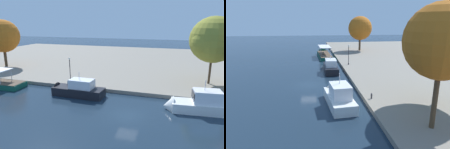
# 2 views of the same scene
# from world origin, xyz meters

# --- Properties ---
(ground_plane) EXTENTS (220.00, 220.00, 0.00)m
(ground_plane) POSITION_xyz_m (0.00, 0.00, 0.00)
(ground_plane) COLOR #192838
(tour_boat_0) EXTENTS (14.03, 3.80, 4.31)m
(tour_boat_0) POSITION_xyz_m (-26.76, 4.22, 0.38)
(tour_boat_0) COLOR #14513D
(tour_boat_0) RESTS_ON ground_plane
(motor_yacht_1) EXTENTS (8.84, 2.73, 4.50)m
(motor_yacht_1) POSITION_xyz_m (-9.12, 4.43, 0.81)
(motor_yacht_1) COLOR black
(motor_yacht_1) RESTS_ON ground_plane
(motor_yacht_2) EXTENTS (8.36, 3.44, 5.02)m
(motor_yacht_2) POSITION_xyz_m (8.01, 3.83, 0.82)
(motor_yacht_2) COLOR silver
(motor_yacht_2) RESTS_ON ground_plane
(mooring_bollard_0) EXTENTS (0.23, 0.23, 0.71)m
(mooring_bollard_0) POSITION_xyz_m (8.36, 8.02, 0.94)
(mooring_bollard_0) COLOR #2D2D33
(mooring_bollard_0) RESTS_ON dock_promenade
(lamp_post) EXTENTS (0.32, 0.32, 4.36)m
(lamp_post) POSITION_xyz_m (-12.31, 8.78, 2.88)
(lamp_post) COLOR black
(lamp_post) RESTS_ON dock_promenade
(tree_0) EXTENTS (7.50, 7.50, 10.84)m
(tree_0) POSITION_xyz_m (-33.59, 16.16, 7.44)
(tree_0) COLOR #4C3823
(tree_0) RESTS_ON dock_promenade
(tree_1) EXTENTS (6.54, 6.54, 11.18)m
(tree_1) POSITION_xyz_m (15.96, 11.28, 8.59)
(tree_1) COLOR #4C3823
(tree_1) RESTS_ON dock_promenade
(tree_2) EXTENTS (7.59, 7.59, 11.27)m
(tree_2) POSITION_xyz_m (10.49, 15.04, 8.08)
(tree_2) COLOR #4C3823
(tree_2) RESTS_ON dock_promenade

